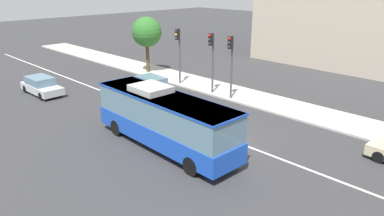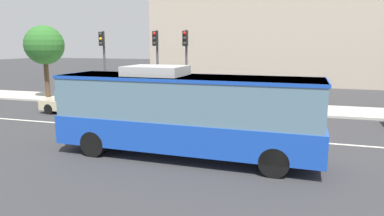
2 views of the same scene
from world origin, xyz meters
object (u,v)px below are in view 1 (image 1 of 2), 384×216
(sedan_silver, at_px, (41,86))
(street_tree_kerbside_left, at_px, (147,32))
(transit_bus, at_px, (164,118))
(traffic_light_near_corner, at_px, (231,56))
(sedan_beige_ahead, at_px, (150,85))
(traffic_light_mid_block, at_px, (178,46))
(traffic_light_far_corner, at_px, (212,53))

(sedan_silver, bearing_deg, street_tree_kerbside_left, 86.37)
(transit_bus, xyz_separation_m, traffic_light_near_corner, (-2.98, 9.44, 1.75))
(sedan_silver, height_order, traffic_light_near_corner, traffic_light_near_corner)
(sedan_beige_ahead, relative_size, street_tree_kerbside_left, 0.80)
(traffic_light_mid_block, relative_size, street_tree_kerbside_left, 0.91)
(sedan_silver, height_order, street_tree_kerbside_left, street_tree_kerbside_left)
(traffic_light_far_corner, bearing_deg, transit_bus, 30.81)
(traffic_light_far_corner, xyz_separation_m, street_tree_kerbside_left, (-9.74, 0.94, 0.62))
(sedan_silver, relative_size, traffic_light_mid_block, 0.87)
(sedan_silver, relative_size, traffic_light_near_corner, 0.87)
(sedan_beige_ahead, xyz_separation_m, traffic_light_far_corner, (3.88, 3.45, 2.84))
(transit_bus, xyz_separation_m, street_tree_kerbside_left, (-14.83, 10.48, 2.38))
(traffic_light_near_corner, bearing_deg, traffic_light_mid_block, -93.84)
(sedan_beige_ahead, relative_size, sedan_silver, 1.01)
(transit_bus, xyz_separation_m, sedan_beige_ahead, (-8.97, 6.08, -1.09))
(traffic_light_mid_block, bearing_deg, sedan_silver, -34.22)
(traffic_light_far_corner, bearing_deg, sedan_beige_ahead, -45.70)
(transit_bus, height_order, sedan_beige_ahead, transit_bus)
(traffic_light_mid_block, bearing_deg, traffic_light_far_corner, 85.82)
(transit_bus, xyz_separation_m, sedan_silver, (-15.27, -0.61, -1.09))
(traffic_light_far_corner, distance_m, street_tree_kerbside_left, 9.80)
(sedan_silver, bearing_deg, traffic_light_far_corner, 43.56)
(sedan_silver, height_order, traffic_light_mid_block, traffic_light_mid_block)
(sedan_beige_ahead, distance_m, traffic_light_near_corner, 7.43)
(traffic_light_mid_block, xyz_separation_m, street_tree_kerbside_left, (-5.66, 0.88, 0.62))
(sedan_beige_ahead, height_order, sedan_silver, same)
(sedan_beige_ahead, relative_size, traffic_light_far_corner, 0.88)
(transit_bus, bearing_deg, traffic_light_far_corner, 119.59)
(transit_bus, distance_m, traffic_light_near_corner, 10.05)
(traffic_light_near_corner, xyz_separation_m, street_tree_kerbside_left, (-11.84, 1.04, 0.62))
(sedan_silver, bearing_deg, traffic_light_mid_block, 57.78)
(sedan_beige_ahead, bearing_deg, traffic_light_near_corner, -147.96)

